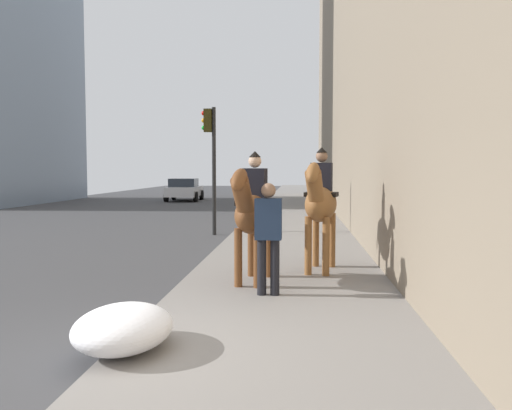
% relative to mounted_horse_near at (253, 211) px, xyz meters
% --- Properties ---
extents(sidewalk_slab, '(120.00, 3.57, 0.12)m').
position_rel_mounted_horse_near_xyz_m(sidewalk_slab, '(-3.54, -0.55, -1.26)').
color(sidewalk_slab, gray).
rests_on(sidewalk_slab, ground).
extents(mounted_horse_near, '(2.15, 0.78, 2.21)m').
position_rel_mounted_horse_near_xyz_m(mounted_horse_near, '(0.00, 0.00, 0.00)').
color(mounted_horse_near, brown).
rests_on(mounted_horse_near, sidewalk_slab).
extents(mounted_horse_far, '(2.14, 0.82, 2.32)m').
position_rel_mounted_horse_near_xyz_m(mounted_horse_far, '(1.07, -1.16, 0.09)').
color(mounted_horse_far, brown).
rests_on(mounted_horse_far, sidewalk_slab).
extents(pedestrian_greeting, '(0.26, 0.40, 1.70)m').
position_rel_mounted_horse_near_xyz_m(pedestrian_greeting, '(-0.88, -0.31, -0.23)').
color(pedestrian_greeting, black).
rests_on(pedestrian_greeting, sidewalk_slab).
extents(car_near_lane, '(4.07, 2.19, 1.44)m').
position_rel_mounted_horse_near_xyz_m(car_near_lane, '(25.10, 6.57, -0.58)').
color(car_near_lane, silver).
rests_on(car_near_lane, ground).
extents(traffic_light_near_curb, '(0.20, 0.44, 3.91)m').
position_rel_mounted_horse_near_xyz_m(traffic_light_near_curb, '(7.42, 1.92, 1.30)').
color(traffic_light_near_curb, black).
rests_on(traffic_light_near_curb, ground).
extents(snow_pile_near, '(1.34, 1.03, 0.46)m').
position_rel_mounted_horse_near_xyz_m(snow_pile_near, '(-3.48, 1.09, -0.97)').
color(snow_pile_near, white).
rests_on(snow_pile_near, sidewalk_slab).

